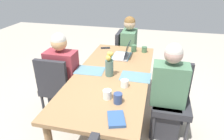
{
  "coord_description": "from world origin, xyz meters",
  "views": [
    {
      "loc": [
        2.14,
        0.51,
        1.88
      ],
      "look_at": [
        0.0,
        0.0,
        0.79
      ],
      "focal_mm": 32.32,
      "sensor_mm": 36.0,
      "label": 1
    }
  ],
  "objects_px": {
    "flower_vase": "(109,65)",
    "phone_black": "(105,48)",
    "dining_table": "(112,79)",
    "coffee_mug_near_right": "(125,83)",
    "coffee_mug_centre_left": "(107,94)",
    "coffee_mug_centre_right": "(134,48)",
    "person_head_left_left_far": "(128,54)",
    "book_red_cover": "(116,119)",
    "laptop_head_left_left_far": "(123,54)",
    "chair_far_left_near": "(172,96)",
    "coffee_mug_near_left": "(118,98)",
    "coffee_mug_far_left": "(144,49)",
    "person_far_left_near": "(167,97)",
    "chair_near_left_mid": "(57,85)",
    "chair_head_left_left_far": "(125,53)",
    "person_near_left_mid": "(64,81)"
  },
  "relations": [
    {
      "from": "chair_near_left_mid",
      "to": "flower_vase",
      "type": "distance_m",
      "value": 0.83
    },
    {
      "from": "person_head_left_left_far",
      "to": "coffee_mug_centre_left",
      "type": "xyz_separation_m",
      "value": [
        1.78,
        0.07,
        0.26
      ]
    },
    {
      "from": "chair_far_left_near",
      "to": "flower_vase",
      "type": "bearing_deg",
      "value": -82.85
    },
    {
      "from": "chair_head_left_left_far",
      "to": "phone_black",
      "type": "relative_size",
      "value": 6.0
    },
    {
      "from": "person_far_left_near",
      "to": "chair_near_left_mid",
      "type": "relative_size",
      "value": 1.33
    },
    {
      "from": "coffee_mug_centre_right",
      "to": "flower_vase",
      "type": "bearing_deg",
      "value": -11.25
    },
    {
      "from": "book_red_cover",
      "to": "laptop_head_left_left_far",
      "type": "bearing_deg",
      "value": 170.29
    },
    {
      "from": "flower_vase",
      "to": "phone_black",
      "type": "bearing_deg",
      "value": -162.11
    },
    {
      "from": "person_near_left_mid",
      "to": "flower_vase",
      "type": "relative_size",
      "value": 3.84
    },
    {
      "from": "dining_table",
      "to": "flower_vase",
      "type": "bearing_deg",
      "value": -18.54
    },
    {
      "from": "person_far_left_near",
      "to": "coffee_mug_centre_left",
      "type": "xyz_separation_m",
      "value": [
        0.5,
        -0.61,
        0.26
      ]
    },
    {
      "from": "dining_table",
      "to": "coffee_mug_far_left",
      "type": "height_order",
      "value": "coffee_mug_far_left"
    },
    {
      "from": "book_red_cover",
      "to": "phone_black",
      "type": "distance_m",
      "value": 1.78
    },
    {
      "from": "chair_far_left_near",
      "to": "chair_head_left_left_far",
      "type": "distance_m",
      "value": 1.5
    },
    {
      "from": "person_near_left_mid",
      "to": "coffee_mug_centre_left",
      "type": "xyz_separation_m",
      "value": [
        0.57,
        0.77,
        0.26
      ]
    },
    {
      "from": "dining_table",
      "to": "coffee_mug_near_right",
      "type": "xyz_separation_m",
      "value": [
        0.27,
        0.2,
        0.12
      ]
    },
    {
      "from": "person_head_left_left_far",
      "to": "chair_head_left_left_far",
      "type": "bearing_deg",
      "value": -128.76
    },
    {
      "from": "coffee_mug_far_left",
      "to": "laptop_head_left_left_far",
      "type": "bearing_deg",
      "value": -45.96
    },
    {
      "from": "chair_head_left_left_far",
      "to": "coffee_mug_far_left",
      "type": "distance_m",
      "value": 0.68
    },
    {
      "from": "flower_vase",
      "to": "coffee_mug_near_left",
      "type": "xyz_separation_m",
      "value": [
        0.52,
        0.21,
        -0.09
      ]
    },
    {
      "from": "person_far_left_near",
      "to": "coffee_mug_near_left",
      "type": "height_order",
      "value": "person_far_left_near"
    },
    {
      "from": "book_red_cover",
      "to": "coffee_mug_centre_right",
      "type": "bearing_deg",
      "value": 164.69
    },
    {
      "from": "chair_far_left_near",
      "to": "chair_near_left_mid",
      "type": "relative_size",
      "value": 1.0
    },
    {
      "from": "chair_far_left_near",
      "to": "flower_vase",
      "type": "distance_m",
      "value": 0.86
    },
    {
      "from": "dining_table",
      "to": "person_near_left_mid",
      "type": "height_order",
      "value": "person_near_left_mid"
    },
    {
      "from": "book_red_cover",
      "to": "phone_black",
      "type": "relative_size",
      "value": 1.33
    },
    {
      "from": "person_far_left_near",
      "to": "chair_head_left_left_far",
      "type": "bearing_deg",
      "value": -150.75
    },
    {
      "from": "flower_vase",
      "to": "phone_black",
      "type": "height_order",
      "value": "flower_vase"
    },
    {
      "from": "chair_head_left_left_far",
      "to": "laptop_head_left_left_far",
      "type": "height_order",
      "value": "laptop_head_left_left_far"
    },
    {
      "from": "flower_vase",
      "to": "coffee_mug_far_left",
      "type": "relative_size",
      "value": 3.53
    },
    {
      "from": "phone_black",
      "to": "coffee_mug_near_left",
      "type": "bearing_deg",
      "value": -90.38
    },
    {
      "from": "coffee_mug_centre_left",
      "to": "coffee_mug_centre_right",
      "type": "xyz_separation_m",
      "value": [
        -1.35,
        0.08,
        0.01
      ]
    },
    {
      "from": "coffee_mug_far_left",
      "to": "dining_table",
      "type": "bearing_deg",
      "value": -21.1
    },
    {
      "from": "flower_vase",
      "to": "phone_black",
      "type": "relative_size",
      "value": 2.07
    },
    {
      "from": "person_far_left_near",
      "to": "chair_near_left_mid",
      "type": "distance_m",
      "value": 1.44
    },
    {
      "from": "coffee_mug_centre_right",
      "to": "coffee_mug_far_left",
      "type": "distance_m",
      "value": 0.16
    },
    {
      "from": "laptop_head_left_left_far",
      "to": "dining_table",
      "type": "bearing_deg",
      "value": -3.37
    },
    {
      "from": "laptop_head_left_left_far",
      "to": "coffee_mug_centre_right",
      "type": "height_order",
      "value": "laptop_head_left_left_far"
    },
    {
      "from": "chair_near_left_mid",
      "to": "dining_table",
      "type": "bearing_deg",
      "value": 92.42
    },
    {
      "from": "person_head_left_left_far",
      "to": "book_red_cover",
      "type": "bearing_deg",
      "value": 6.07
    },
    {
      "from": "chair_head_left_left_far",
      "to": "coffee_mug_near_right",
      "type": "relative_size",
      "value": 10.38
    },
    {
      "from": "chair_head_left_left_far",
      "to": "coffee_mug_far_left",
      "type": "xyz_separation_m",
      "value": [
        0.48,
        0.38,
        0.28
      ]
    },
    {
      "from": "chair_far_left_near",
      "to": "coffee_mug_near_left",
      "type": "xyz_separation_m",
      "value": [
        0.62,
        -0.55,
        0.29
      ]
    },
    {
      "from": "chair_far_left_near",
      "to": "coffee_mug_far_left",
      "type": "bearing_deg",
      "value": -151.3
    },
    {
      "from": "coffee_mug_centre_left",
      "to": "flower_vase",
      "type": "bearing_deg",
      "value": -168.47
    },
    {
      "from": "coffee_mug_far_left",
      "to": "coffee_mug_centre_right",
      "type": "bearing_deg",
      "value": -88.38
    },
    {
      "from": "chair_far_left_near",
      "to": "person_head_left_left_far",
      "type": "distance_m",
      "value": 1.41
    },
    {
      "from": "coffee_mug_centre_right",
      "to": "coffee_mug_near_left",
      "type": "bearing_deg",
      "value": 1.62
    },
    {
      "from": "chair_near_left_mid",
      "to": "coffee_mug_centre_right",
      "type": "distance_m",
      "value": 1.28
    },
    {
      "from": "chair_head_left_left_far",
      "to": "coffee_mug_near_left",
      "type": "relative_size",
      "value": 8.81
    }
  ]
}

